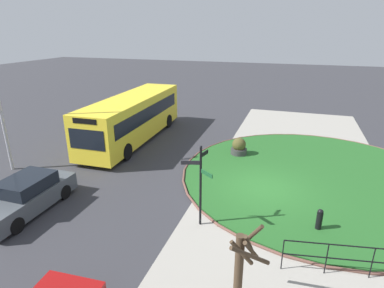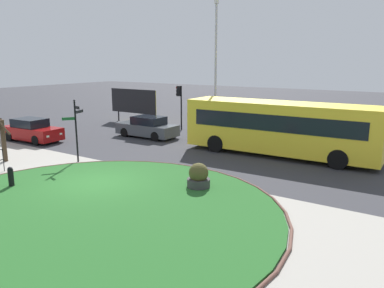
{
  "view_description": "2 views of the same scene",
  "coord_description": "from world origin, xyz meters",
  "px_view_note": "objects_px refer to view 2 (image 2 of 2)",
  "views": [
    {
      "loc": [
        -13.85,
        -0.98,
        7.23
      ],
      "look_at": [
        2.6,
        4.41,
        0.92
      ],
      "focal_mm": 29.68,
      "sensor_mm": 36.0,
      "label": 1
    },
    {
      "loc": [
        12.13,
        -10.93,
        5.26
      ],
      "look_at": [
        1.69,
        4.83,
        1.11
      ],
      "focal_mm": 35.76,
      "sensor_mm": 36.0,
      "label": 2
    }
  ],
  "objects_px": {
    "signpost_directional": "(76,126)",
    "bus_yellow": "(280,127)",
    "street_tree_bare": "(1,136)",
    "car_far_lane": "(32,131)",
    "bollard_foreground": "(11,177)",
    "car_near_lane": "(147,127)",
    "lamppost_tall": "(216,64)",
    "billboard_left": "(133,101)",
    "planter_near_signpost": "(199,178)",
    "traffic_light_near": "(179,98)"
  },
  "relations": [
    {
      "from": "lamppost_tall",
      "to": "street_tree_bare",
      "type": "bearing_deg",
      "value": -110.95
    },
    {
      "from": "lamppost_tall",
      "to": "planter_near_signpost",
      "type": "distance_m",
      "value": 13.55
    },
    {
      "from": "signpost_directional",
      "to": "car_far_lane",
      "type": "height_order",
      "value": "signpost_directional"
    },
    {
      "from": "billboard_left",
      "to": "traffic_light_near",
      "type": "bearing_deg",
      "value": -7.36
    },
    {
      "from": "street_tree_bare",
      "to": "lamppost_tall",
      "type": "bearing_deg",
      "value": 69.05
    },
    {
      "from": "signpost_directional",
      "to": "street_tree_bare",
      "type": "relative_size",
      "value": 1.27
    },
    {
      "from": "signpost_directional",
      "to": "bollard_foreground",
      "type": "bearing_deg",
      "value": -76.85
    },
    {
      "from": "bollard_foreground",
      "to": "planter_near_signpost",
      "type": "xyz_separation_m",
      "value": [
        6.62,
        4.24,
        0.02
      ]
    },
    {
      "from": "car_far_lane",
      "to": "planter_near_signpost",
      "type": "xyz_separation_m",
      "value": [
        14.45,
        -2.08,
        -0.2
      ]
    },
    {
      "from": "signpost_directional",
      "to": "bus_yellow",
      "type": "xyz_separation_m",
      "value": [
        8.32,
        7.25,
        -0.29
      ]
    },
    {
      "from": "signpost_directional",
      "to": "billboard_left",
      "type": "height_order",
      "value": "signpost_directional"
    },
    {
      "from": "signpost_directional",
      "to": "lamppost_tall",
      "type": "distance_m",
      "value": 11.8
    },
    {
      "from": "bollard_foreground",
      "to": "lamppost_tall",
      "type": "relative_size",
      "value": 0.1
    },
    {
      "from": "bus_yellow",
      "to": "billboard_left",
      "type": "bearing_deg",
      "value": -17.34
    },
    {
      "from": "car_near_lane",
      "to": "lamppost_tall",
      "type": "relative_size",
      "value": 0.47
    },
    {
      "from": "bus_yellow",
      "to": "lamppost_tall",
      "type": "distance_m",
      "value": 8.34
    },
    {
      "from": "signpost_directional",
      "to": "car_far_lane",
      "type": "relative_size",
      "value": 0.76
    },
    {
      "from": "billboard_left",
      "to": "street_tree_bare",
      "type": "relative_size",
      "value": 1.91
    },
    {
      "from": "signpost_directional",
      "to": "planter_near_signpost",
      "type": "height_order",
      "value": "signpost_directional"
    },
    {
      "from": "car_near_lane",
      "to": "car_far_lane",
      "type": "distance_m",
      "value": 7.63
    },
    {
      "from": "lamppost_tall",
      "to": "bollard_foreground",
      "type": "bearing_deg",
      "value": -92.89
    },
    {
      "from": "bollard_foreground",
      "to": "car_far_lane",
      "type": "distance_m",
      "value": 10.07
    },
    {
      "from": "lamppost_tall",
      "to": "planter_near_signpost",
      "type": "bearing_deg",
      "value": -62.87
    },
    {
      "from": "billboard_left",
      "to": "car_far_lane",
      "type": "bearing_deg",
      "value": -92.99
    },
    {
      "from": "signpost_directional",
      "to": "bus_yellow",
      "type": "bearing_deg",
      "value": 41.05
    },
    {
      "from": "bus_yellow",
      "to": "car_near_lane",
      "type": "bearing_deg",
      "value": -1.11
    },
    {
      "from": "car_near_lane",
      "to": "billboard_left",
      "type": "xyz_separation_m",
      "value": [
        -5.06,
        4.23,
        1.14
      ]
    },
    {
      "from": "bus_yellow",
      "to": "street_tree_bare",
      "type": "height_order",
      "value": "bus_yellow"
    },
    {
      "from": "traffic_light_near",
      "to": "planter_near_signpost",
      "type": "distance_m",
      "value": 14.05
    },
    {
      "from": "car_far_lane",
      "to": "billboard_left",
      "type": "relative_size",
      "value": 0.88
    },
    {
      "from": "signpost_directional",
      "to": "car_near_lane",
      "type": "distance_m",
      "value": 7.4
    },
    {
      "from": "traffic_light_near",
      "to": "street_tree_bare",
      "type": "height_order",
      "value": "traffic_light_near"
    },
    {
      "from": "car_far_lane",
      "to": "street_tree_bare",
      "type": "distance_m",
      "value": 5.43
    },
    {
      "from": "bollard_foreground",
      "to": "traffic_light_near",
      "type": "distance_m",
      "value": 15.38
    },
    {
      "from": "planter_near_signpost",
      "to": "street_tree_bare",
      "type": "bearing_deg",
      "value": -169.62
    },
    {
      "from": "planter_near_signpost",
      "to": "street_tree_bare",
      "type": "distance_m",
      "value": 11.18
    },
    {
      "from": "billboard_left",
      "to": "street_tree_bare",
      "type": "bearing_deg",
      "value": -77.55
    },
    {
      "from": "bus_yellow",
      "to": "traffic_light_near",
      "type": "bearing_deg",
      "value": -21.92
    },
    {
      "from": "planter_near_signpost",
      "to": "bus_yellow",
      "type": "bearing_deg",
      "value": 84.76
    },
    {
      "from": "car_near_lane",
      "to": "street_tree_bare",
      "type": "relative_size",
      "value": 1.71
    },
    {
      "from": "car_far_lane",
      "to": "planter_near_signpost",
      "type": "relative_size",
      "value": 3.9
    },
    {
      "from": "bollard_foreground",
      "to": "car_near_lane",
      "type": "xyz_separation_m",
      "value": [
        -2.28,
        11.56,
        0.21
      ]
    },
    {
      "from": "bollard_foreground",
      "to": "car_near_lane",
      "type": "height_order",
      "value": "car_near_lane"
    },
    {
      "from": "car_far_lane",
      "to": "planter_near_signpost",
      "type": "distance_m",
      "value": 14.6
    },
    {
      "from": "car_far_lane",
      "to": "billboard_left",
      "type": "xyz_separation_m",
      "value": [
        0.49,
        9.47,
        1.12
      ]
    },
    {
      "from": "signpost_directional",
      "to": "bus_yellow",
      "type": "relative_size",
      "value": 0.31
    },
    {
      "from": "bollard_foreground",
      "to": "street_tree_bare",
      "type": "bearing_deg",
      "value": 152.79
    },
    {
      "from": "bus_yellow",
      "to": "street_tree_bare",
      "type": "distance_m",
      "value": 14.96
    },
    {
      "from": "bollard_foreground",
      "to": "lamppost_tall",
      "type": "distance_m",
      "value": 16.28
    },
    {
      "from": "car_near_lane",
      "to": "street_tree_bare",
      "type": "xyz_separation_m",
      "value": [
        -2.06,
        -9.33,
        0.73
      ]
    }
  ]
}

